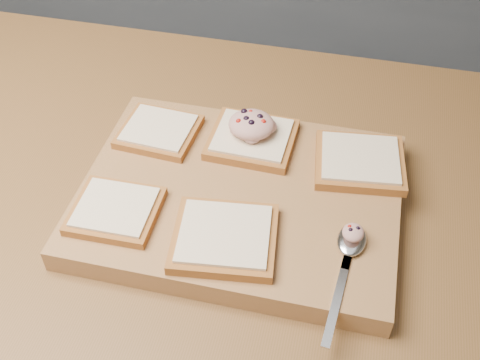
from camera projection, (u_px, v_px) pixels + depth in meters
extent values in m
cube|color=slate|center=(159.00, 340.00, 1.25)|extent=(1.90, 0.75, 0.84)
cube|color=brown|center=(132.00, 190.00, 0.93)|extent=(2.00, 0.80, 0.06)
cube|color=#9E6B43|center=(240.00, 198.00, 0.85)|extent=(0.44, 0.34, 0.04)
cube|color=#9E5F29|center=(159.00, 132.00, 0.92)|extent=(0.12, 0.11, 0.01)
cube|color=beige|center=(159.00, 128.00, 0.91)|extent=(0.10, 0.09, 0.00)
cube|color=#9E5F29|center=(252.00, 140.00, 0.90)|extent=(0.13, 0.12, 0.01)
cube|color=beige|center=(252.00, 135.00, 0.90)|extent=(0.11, 0.10, 0.00)
cube|color=#9E5F29|center=(360.00, 162.00, 0.87)|extent=(0.14, 0.13, 0.01)
cube|color=beige|center=(360.00, 158.00, 0.86)|extent=(0.12, 0.11, 0.00)
cube|color=#9E5F29|center=(116.00, 211.00, 0.80)|extent=(0.11, 0.11, 0.01)
cube|color=beige|center=(115.00, 207.00, 0.80)|extent=(0.10, 0.09, 0.00)
cube|color=#9E5F29|center=(224.00, 238.00, 0.77)|extent=(0.15, 0.14, 0.01)
cube|color=beige|center=(224.00, 234.00, 0.76)|extent=(0.13, 0.12, 0.00)
ellipsoid|color=tan|center=(251.00, 125.00, 0.89)|extent=(0.07, 0.07, 0.03)
sphere|color=black|center=(260.00, 117.00, 0.88)|extent=(0.01, 0.01, 0.01)
sphere|color=black|center=(244.00, 112.00, 0.89)|extent=(0.01, 0.01, 0.01)
sphere|color=black|center=(251.00, 123.00, 0.87)|extent=(0.01, 0.01, 0.01)
sphere|color=black|center=(246.00, 119.00, 0.88)|extent=(0.01, 0.01, 0.01)
sphere|color=#A5140C|center=(263.00, 122.00, 0.87)|extent=(0.01, 0.01, 0.01)
sphere|color=#A5140C|center=(251.00, 112.00, 0.89)|extent=(0.01, 0.01, 0.01)
sphere|color=#A5140C|center=(239.00, 121.00, 0.88)|extent=(0.01, 0.01, 0.01)
ellipsoid|color=silver|center=(352.00, 240.00, 0.77)|extent=(0.04, 0.06, 0.01)
cube|color=silver|center=(347.00, 258.00, 0.75)|extent=(0.01, 0.04, 0.00)
cube|color=silver|center=(338.00, 297.00, 0.71)|extent=(0.02, 0.14, 0.00)
ellipsoid|color=tan|center=(353.00, 233.00, 0.76)|extent=(0.03, 0.03, 0.02)
sphere|color=black|center=(358.00, 229.00, 0.75)|extent=(0.01, 0.01, 0.01)
sphere|color=black|center=(351.00, 230.00, 0.75)|extent=(0.01, 0.01, 0.01)
sphere|color=#A5140C|center=(350.00, 227.00, 0.76)|extent=(0.01, 0.01, 0.01)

